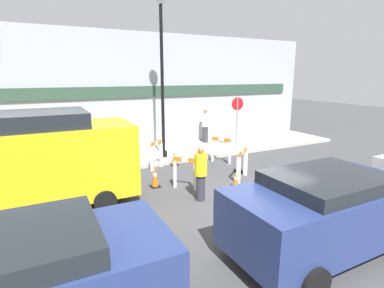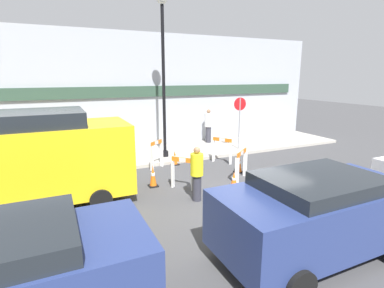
{
  "view_description": "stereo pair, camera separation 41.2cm",
  "coord_description": "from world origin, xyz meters",
  "px_view_note": "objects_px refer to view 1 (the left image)",
  "views": [
    {
      "loc": [
        -5.1,
        -6.26,
        3.55
      ],
      "look_at": [
        -0.03,
        3.57,
        1.0
      ],
      "focal_mm": 28.0,
      "sensor_mm": 36.0,
      "label": 1
    },
    {
      "loc": [
        -4.73,
        -6.44,
        3.55
      ],
      "look_at": [
        -0.03,
        3.57,
        1.0
      ],
      "focal_mm": 28.0,
      "sensor_mm": 36.0,
      "label": 2
    }
  ],
  "objects_px": {
    "person_worker": "(201,172)",
    "stop_sign": "(237,115)",
    "streetlamp_post": "(162,57)",
    "work_van": "(31,159)",
    "person_pedestrian": "(205,125)",
    "parked_car_1": "(325,209)"
  },
  "relations": [
    {
      "from": "work_van",
      "to": "streetlamp_post",
      "type": "bearing_deg",
      "value": 31.3
    },
    {
      "from": "streetlamp_post",
      "to": "work_van",
      "type": "bearing_deg",
      "value": -148.7
    },
    {
      "from": "stop_sign",
      "to": "work_van",
      "type": "bearing_deg",
      "value": 24.48
    },
    {
      "from": "person_worker",
      "to": "work_van",
      "type": "xyz_separation_m",
      "value": [
        -4.23,
        1.5,
        0.57
      ]
    },
    {
      "from": "streetlamp_post",
      "to": "stop_sign",
      "type": "bearing_deg",
      "value": -3.21
    },
    {
      "from": "person_pedestrian",
      "to": "person_worker",
      "type": "bearing_deg",
      "value": 46.74
    },
    {
      "from": "parked_car_1",
      "to": "work_van",
      "type": "relative_size",
      "value": 0.79
    },
    {
      "from": "person_worker",
      "to": "parked_car_1",
      "type": "relative_size",
      "value": 0.39
    },
    {
      "from": "person_worker",
      "to": "person_pedestrian",
      "type": "xyz_separation_m",
      "value": [
        3.65,
        6.11,
        0.2
      ]
    },
    {
      "from": "streetlamp_post",
      "to": "work_van",
      "type": "distance_m",
      "value": 6.39
    },
    {
      "from": "streetlamp_post",
      "to": "parked_car_1",
      "type": "distance_m",
      "value": 8.55
    },
    {
      "from": "stop_sign",
      "to": "person_worker",
      "type": "bearing_deg",
      "value": 51.32
    },
    {
      "from": "person_worker",
      "to": "stop_sign",
      "type": "bearing_deg",
      "value": -18.3
    },
    {
      "from": "person_pedestrian",
      "to": "work_van",
      "type": "relative_size",
      "value": 0.33
    },
    {
      "from": "work_van",
      "to": "person_pedestrian",
      "type": "bearing_deg",
      "value": 30.32
    },
    {
      "from": "person_worker",
      "to": "work_van",
      "type": "height_order",
      "value": "work_van"
    },
    {
      "from": "stop_sign",
      "to": "person_worker",
      "type": "xyz_separation_m",
      "value": [
        -4.3,
        -4.28,
        -0.9
      ]
    },
    {
      "from": "streetlamp_post",
      "to": "person_pedestrian",
      "type": "height_order",
      "value": "streetlamp_post"
    },
    {
      "from": "streetlamp_post",
      "to": "work_van",
      "type": "xyz_separation_m",
      "value": [
        -4.9,
        -2.98,
        -2.82
      ]
    },
    {
      "from": "streetlamp_post",
      "to": "stop_sign",
      "type": "relative_size",
      "value": 2.69
    },
    {
      "from": "streetlamp_post",
      "to": "stop_sign",
      "type": "height_order",
      "value": "streetlamp_post"
    },
    {
      "from": "stop_sign",
      "to": "person_worker",
      "type": "relative_size",
      "value": 1.52
    }
  ]
}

